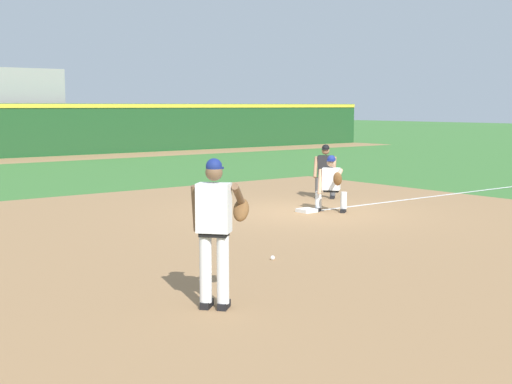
% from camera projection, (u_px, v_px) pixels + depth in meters
% --- Properties ---
extents(ground_plane, '(160.00, 160.00, 0.00)m').
position_uv_depth(ground_plane, '(307.00, 212.00, 16.71)').
color(ground_plane, '#3D7533').
extents(infield_dirt_patch, '(18.00, 18.00, 0.01)m').
position_uv_depth(infield_dirt_patch, '(275.00, 245.00, 12.73)').
color(infield_dirt_patch, '#9E754C').
rests_on(infield_dirt_patch, ground).
extents(warning_track_strip, '(48.00, 3.20, 0.01)m').
position_uv_depth(warning_track_strip, '(11.00, 161.00, 32.33)').
color(warning_track_strip, '#9E754C').
rests_on(warning_track_strip, ground).
extents(foul_line_stripe, '(14.60, 0.10, 0.00)m').
position_uv_depth(foul_line_stripe, '(489.00, 190.00, 21.19)').
color(foul_line_stripe, white).
rests_on(foul_line_stripe, ground).
extents(first_base_bag, '(0.38, 0.38, 0.09)m').
position_uv_depth(first_base_bag, '(307.00, 210.00, 16.71)').
color(first_base_bag, white).
rests_on(first_base_bag, ground).
extents(baseball, '(0.07, 0.07, 0.07)m').
position_uv_depth(baseball, '(273.00, 258.00, 11.54)').
color(baseball, white).
rests_on(baseball, ground).
extents(pitcher, '(0.85, 0.57, 1.86)m').
position_uv_depth(pitcher, '(216.00, 224.00, 8.67)').
color(pitcher, black).
rests_on(pitcher, ground).
extents(first_baseman, '(0.79, 1.06, 1.34)m').
position_uv_depth(first_baseman, '(332.00, 181.00, 16.64)').
color(first_baseman, black).
rests_on(first_baseman, ground).
extents(umpire, '(0.66, 0.68, 1.46)m').
position_uv_depth(umpire, '(325.00, 169.00, 19.13)').
color(umpire, black).
rests_on(umpire, ground).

